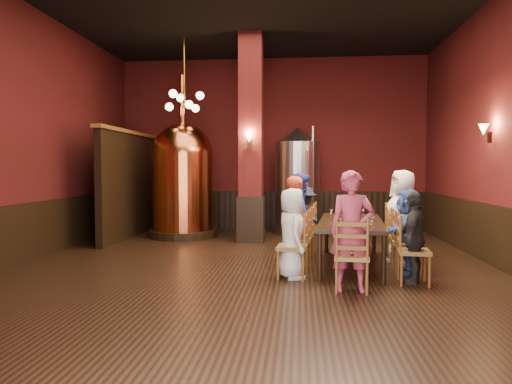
# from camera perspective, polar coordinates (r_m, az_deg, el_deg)

# --- Properties ---
(room) EXTENTS (10.00, 10.02, 4.50)m
(room) POSITION_cam_1_polar(r_m,az_deg,el_deg) (7.21, -0.61, 8.10)
(room) COLOR black
(room) RESTS_ON ground
(wainscot_back) EXTENTS (7.90, 0.08, 1.00)m
(wainscot_back) POSITION_cam_1_polar(r_m,az_deg,el_deg) (12.17, 1.87, -2.23)
(wainscot_back) COLOR black
(wainscot_back) RESTS_ON ground
(wainscot_left) EXTENTS (0.08, 9.90, 1.00)m
(wainscot_left) POSITION_cam_1_polar(r_m,az_deg,el_deg) (8.63, -27.86, -4.74)
(wainscot_left) COLOR black
(wainscot_left) RESTS_ON ground
(column) EXTENTS (0.58, 0.58, 4.50)m
(column) POSITION_cam_1_polar(r_m,az_deg,el_deg) (10.01, -0.62, 6.67)
(column) COLOR #4E1013
(column) RESTS_ON ground
(partition) EXTENTS (0.22, 3.50, 2.40)m
(partition) POSITION_cam_1_polar(r_m,az_deg,el_deg) (11.08, -15.48, 0.77)
(partition) COLOR black
(partition) RESTS_ON ground
(pendant_cluster) EXTENTS (0.90, 0.90, 1.70)m
(pendant_cluster) POSITION_cam_1_polar(r_m,az_deg,el_deg) (10.46, -8.92, 11.15)
(pendant_cluster) COLOR #A57226
(pendant_cluster) RESTS_ON room
(sconce_wall) EXTENTS (0.20, 0.20, 0.36)m
(sconce_wall) POSITION_cam_1_polar(r_m,az_deg,el_deg) (8.56, 27.18, 6.63)
(sconce_wall) COLOR black
(sconce_wall) RESTS_ON room
(sconce_column) EXTENTS (0.20, 0.20, 0.36)m
(sconce_column) POSITION_cam_1_polar(r_m,az_deg,el_deg) (9.71, -0.81, 6.48)
(sconce_column) COLOR black
(sconce_column) RESTS_ON column
(dining_table) EXTENTS (1.24, 2.49, 0.75)m
(dining_table) POSITION_cam_1_polar(r_m,az_deg,el_deg) (7.64, 11.77, -3.99)
(dining_table) COLOR black
(dining_table) RESTS_ON ground
(chair_0) EXTENTS (0.50, 0.50, 0.92)m
(chair_0) POSITION_cam_1_polar(r_m,az_deg,el_deg) (6.73, 4.52, -6.85)
(chair_0) COLOR brown
(chair_0) RESTS_ON ground
(person_0) EXTENTS (0.55, 0.72, 1.32)m
(person_0) POSITION_cam_1_polar(r_m,az_deg,el_deg) (6.70, 4.52, -5.17)
(person_0) COLOR silver
(person_0) RESTS_ON ground
(chair_1) EXTENTS (0.50, 0.50, 0.92)m
(chair_1) POSITION_cam_1_polar(r_m,az_deg,el_deg) (7.38, 5.13, -5.97)
(chair_1) COLOR brown
(chair_1) RESTS_ON ground
(person_1) EXTENTS (0.40, 0.57, 1.48)m
(person_1) POSITION_cam_1_polar(r_m,az_deg,el_deg) (7.35, 5.14, -3.80)
(person_1) COLOR #B1311E
(person_1) RESTS_ON ground
(chair_2) EXTENTS (0.50, 0.50, 0.92)m
(chair_2) POSITION_cam_1_polar(r_m,az_deg,el_deg) (8.03, 5.64, -5.24)
(chair_2) COLOR brown
(chair_2) RESTS_ON ground
(person_2) EXTENTS (0.42, 0.77, 1.53)m
(person_2) POSITION_cam_1_polar(r_m,az_deg,el_deg) (8.00, 5.65, -3.08)
(person_2) COLOR navy
(person_2) RESTS_ON ground
(chair_3) EXTENTS (0.50, 0.50, 0.92)m
(chair_3) POSITION_cam_1_polar(r_m,az_deg,el_deg) (8.69, 6.07, -4.62)
(chair_3) COLOR brown
(chair_3) RESTS_ON ground
(person_3) EXTENTS (0.63, 0.90, 1.27)m
(person_3) POSITION_cam_1_polar(r_m,az_deg,el_deg) (8.67, 6.08, -3.47)
(person_3) COLOR black
(person_3) RESTS_ON ground
(chair_4) EXTENTS (0.50, 0.50, 0.92)m
(chair_4) POSITION_cam_1_polar(r_m,az_deg,el_deg) (6.75, 19.12, -6.98)
(chair_4) COLOR brown
(chair_4) RESTS_ON ground
(person_4) EXTENTS (0.59, 0.82, 1.29)m
(person_4) POSITION_cam_1_polar(r_m,az_deg,el_deg) (6.72, 19.14, -5.44)
(person_4) COLOR black
(person_4) RESTS_ON ground
(chair_5) EXTENTS (0.50, 0.50, 0.92)m
(chair_5) POSITION_cam_1_polar(r_m,az_deg,el_deg) (7.40, 18.41, -6.09)
(chair_5) COLOR brown
(chair_5) RESTS_ON ground
(person_5) EXTENTS (0.84, 1.25, 1.30)m
(person_5) POSITION_cam_1_polar(r_m,az_deg,el_deg) (7.38, 18.43, -4.65)
(person_5) COLOR navy
(person_5) RESTS_ON ground
(chair_6) EXTENTS (0.50, 0.50, 0.92)m
(chair_6) POSITION_cam_1_polar(r_m,az_deg,el_deg) (8.05, 17.82, -5.36)
(chair_6) COLOR brown
(chair_6) RESTS_ON ground
(person_6) EXTENTS (0.63, 0.85, 1.58)m
(person_6) POSITION_cam_1_polar(r_m,az_deg,el_deg) (8.01, 17.86, -3.02)
(person_6) COLOR white
(person_6) RESTS_ON ground
(chair_7) EXTENTS (0.50, 0.50, 0.92)m
(chair_7) POSITION_cam_1_polar(r_m,az_deg,el_deg) (8.71, 17.32, -4.72)
(chair_7) COLOR brown
(chair_7) RESTS_ON ground
(person_7) EXTENTS (0.56, 0.74, 1.37)m
(person_7) POSITION_cam_1_polar(r_m,az_deg,el_deg) (8.68, 17.34, -3.24)
(person_7) COLOR #1D1D3B
(person_7) RESTS_ON ground
(chair_8) EXTENTS (0.50, 0.50, 0.92)m
(chair_8) POSITION_cam_1_polar(r_m,az_deg,el_deg) (6.14, 11.87, -7.85)
(chair_8) COLOR brown
(chair_8) RESTS_ON ground
(person_8) EXTENTS (0.58, 0.39, 1.58)m
(person_8) POSITION_cam_1_polar(r_m,az_deg,el_deg) (6.09, 11.91, -4.80)
(person_8) COLOR #A1354F
(person_8) RESTS_ON ground
(copper_kettle) EXTENTS (1.68, 1.68, 3.75)m
(copper_kettle) POSITION_cam_1_polar(r_m,az_deg,el_deg) (10.79, -9.13, 1.68)
(copper_kettle) COLOR black
(copper_kettle) RESTS_ON ground
(steel_vessel) EXTENTS (1.31, 1.31, 2.59)m
(steel_vessel) POSITION_cam_1_polar(r_m,az_deg,el_deg) (11.07, 5.19, 1.35)
(steel_vessel) COLOR #B2B2B7
(steel_vessel) RESTS_ON ground
(rose_vase) EXTENTS (0.18, 0.18, 0.30)m
(rose_vase) POSITION_cam_1_polar(r_m,az_deg,el_deg) (8.59, 12.06, -1.50)
(rose_vase) COLOR white
(rose_vase) RESTS_ON dining_table
(wine_glass_0) EXTENTS (0.07, 0.07, 0.17)m
(wine_glass_0) POSITION_cam_1_polar(r_m,az_deg,el_deg) (7.71, 14.17, -2.86)
(wine_glass_0) COLOR white
(wine_glass_0) RESTS_ON dining_table
(wine_glass_1) EXTENTS (0.07, 0.07, 0.17)m
(wine_glass_1) POSITION_cam_1_polar(r_m,az_deg,el_deg) (6.70, 14.32, -3.74)
(wine_glass_1) COLOR white
(wine_glass_1) RESTS_ON dining_table
(wine_glass_2) EXTENTS (0.07, 0.07, 0.17)m
(wine_glass_2) POSITION_cam_1_polar(r_m,az_deg,el_deg) (7.12, 11.03, -3.30)
(wine_glass_2) COLOR white
(wine_glass_2) RESTS_ON dining_table
(wine_glass_3) EXTENTS (0.07, 0.07, 0.17)m
(wine_glass_3) POSITION_cam_1_polar(r_m,az_deg,el_deg) (6.77, 11.51, -3.64)
(wine_glass_3) COLOR white
(wine_glass_3) RESTS_ON dining_table
(wine_glass_4) EXTENTS (0.07, 0.07, 0.17)m
(wine_glass_4) POSITION_cam_1_polar(r_m,az_deg,el_deg) (7.81, 11.36, -2.75)
(wine_glass_4) COLOR white
(wine_glass_4) RESTS_ON dining_table
(wine_glass_5) EXTENTS (0.07, 0.07, 0.17)m
(wine_glass_5) POSITION_cam_1_polar(r_m,az_deg,el_deg) (6.81, 14.40, -3.63)
(wine_glass_5) COLOR white
(wine_glass_5) RESTS_ON dining_table
(wine_glass_6) EXTENTS (0.07, 0.07, 0.17)m
(wine_glass_6) POSITION_cam_1_polar(r_m,az_deg,el_deg) (8.26, 13.26, -2.46)
(wine_glass_6) COLOR white
(wine_glass_6) RESTS_ON dining_table
(wine_glass_7) EXTENTS (0.07, 0.07, 0.17)m
(wine_glass_7) POSITION_cam_1_polar(r_m,az_deg,el_deg) (7.10, 14.09, -3.35)
(wine_glass_7) COLOR white
(wine_glass_7) RESTS_ON dining_table
(wine_glass_8) EXTENTS (0.07, 0.07, 0.17)m
(wine_glass_8) POSITION_cam_1_polar(r_m,az_deg,el_deg) (6.82, 10.57, -3.57)
(wine_glass_8) COLOR white
(wine_glass_8) RESTS_ON dining_table
(wine_glass_9) EXTENTS (0.07, 0.07, 0.17)m
(wine_glass_9) POSITION_cam_1_polar(r_m,az_deg,el_deg) (7.79, 9.37, -2.75)
(wine_glass_9) COLOR white
(wine_glass_9) RESTS_ON dining_table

